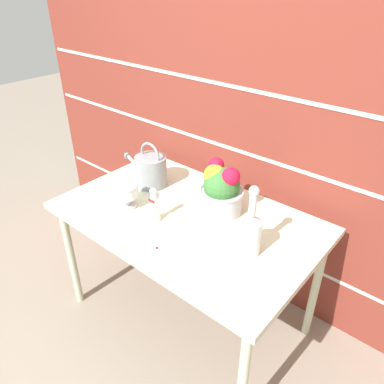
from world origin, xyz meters
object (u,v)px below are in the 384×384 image
(glass_decanter, at_px, (250,231))
(figurine_vase, at_px, (154,208))
(flower_planter, at_px, (221,189))
(watering_can, at_px, (150,170))
(crystal_pedestal_bowl, at_px, (126,192))

(glass_decanter, xyz_separation_m, figurine_vase, (-0.49, -0.10, -0.04))
(glass_decanter, height_order, figurine_vase, glass_decanter)
(flower_planter, relative_size, figurine_vase, 1.48)
(glass_decanter, distance_m, figurine_vase, 0.50)
(flower_planter, distance_m, figurine_vase, 0.35)
(watering_can, xyz_separation_m, crystal_pedestal_bowl, (0.07, -0.25, -0.01))
(watering_can, relative_size, flower_planter, 1.18)
(watering_can, relative_size, glass_decanter, 0.96)
(figurine_vase, bearing_deg, watering_can, 138.38)
(glass_decanter, bearing_deg, figurine_vase, -168.97)
(crystal_pedestal_bowl, bearing_deg, flower_planter, 35.48)
(crystal_pedestal_bowl, xyz_separation_m, flower_planter, (0.40, 0.29, 0.04))
(watering_can, distance_m, crystal_pedestal_bowl, 0.26)
(watering_can, height_order, glass_decanter, glass_decanter)
(watering_can, distance_m, flower_planter, 0.47)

